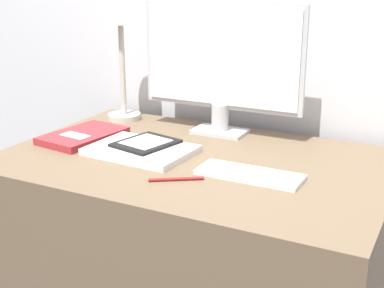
{
  "coord_description": "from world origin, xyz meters",
  "views": [
    {
      "loc": [
        0.67,
        -1.18,
        1.25
      ],
      "look_at": [
        0.02,
        0.08,
        0.8
      ],
      "focal_mm": 50.0,
      "sensor_mm": 36.0,
      "label": 1
    }
  ],
  "objects_px": {
    "notebook": "(83,136)",
    "pen": "(176,179)",
    "laptop": "(141,150)",
    "ereader": "(146,143)",
    "monitor": "(221,64)",
    "keyboard": "(250,174)",
    "desk_lamp": "(121,44)"
  },
  "relations": [
    {
      "from": "pen",
      "to": "desk_lamp",
      "type": "bearing_deg",
      "value": 135.98
    },
    {
      "from": "keyboard",
      "to": "pen",
      "type": "distance_m",
      "value": 0.19
    },
    {
      "from": "keyboard",
      "to": "ereader",
      "type": "relative_size",
      "value": 1.39
    },
    {
      "from": "laptop",
      "to": "ereader",
      "type": "relative_size",
      "value": 1.53
    },
    {
      "from": "ereader",
      "to": "notebook",
      "type": "bearing_deg",
      "value": 178.08
    },
    {
      "from": "monitor",
      "to": "ereader",
      "type": "distance_m",
      "value": 0.37
    },
    {
      "from": "monitor",
      "to": "notebook",
      "type": "relative_size",
      "value": 1.94
    },
    {
      "from": "monitor",
      "to": "keyboard",
      "type": "bearing_deg",
      "value": -54.69
    },
    {
      "from": "desk_lamp",
      "to": "pen",
      "type": "distance_m",
      "value": 0.7
    },
    {
      "from": "notebook",
      "to": "pen",
      "type": "bearing_deg",
      "value": -22.23
    },
    {
      "from": "laptop",
      "to": "notebook",
      "type": "height_order",
      "value": "notebook"
    },
    {
      "from": "notebook",
      "to": "pen",
      "type": "height_order",
      "value": "notebook"
    },
    {
      "from": "ereader",
      "to": "desk_lamp",
      "type": "distance_m",
      "value": 0.46
    },
    {
      "from": "desk_lamp",
      "to": "notebook",
      "type": "distance_m",
      "value": 0.38
    },
    {
      "from": "ereader",
      "to": "pen",
      "type": "relative_size",
      "value": 1.61
    },
    {
      "from": "ereader",
      "to": "keyboard",
      "type": "bearing_deg",
      "value": -9.38
    },
    {
      "from": "monitor",
      "to": "keyboard",
      "type": "xyz_separation_m",
      "value": [
        0.24,
        -0.33,
        -0.23
      ]
    },
    {
      "from": "laptop",
      "to": "pen",
      "type": "xyz_separation_m",
      "value": [
        0.2,
        -0.14,
        -0.01
      ]
    },
    {
      "from": "keyboard",
      "to": "notebook",
      "type": "relative_size",
      "value": 0.98
    },
    {
      "from": "monitor",
      "to": "laptop",
      "type": "relative_size",
      "value": 1.8
    },
    {
      "from": "notebook",
      "to": "pen",
      "type": "xyz_separation_m",
      "value": [
        0.44,
        -0.18,
        -0.01
      ]
    },
    {
      "from": "keyboard",
      "to": "laptop",
      "type": "bearing_deg",
      "value": 175.01
    },
    {
      "from": "keyboard",
      "to": "notebook",
      "type": "bearing_deg",
      "value": 173.61
    },
    {
      "from": "pen",
      "to": "keyboard",
      "type": "bearing_deg",
      "value": 35.72
    },
    {
      "from": "ereader",
      "to": "pen",
      "type": "height_order",
      "value": "ereader"
    },
    {
      "from": "laptop",
      "to": "desk_lamp",
      "type": "distance_m",
      "value": 0.49
    },
    {
      "from": "notebook",
      "to": "ereader",
      "type": "bearing_deg",
      "value": -1.92
    },
    {
      "from": "monitor",
      "to": "notebook",
      "type": "xyz_separation_m",
      "value": [
        -0.36,
        -0.27,
        -0.22
      ]
    },
    {
      "from": "keyboard",
      "to": "laptop",
      "type": "xyz_separation_m",
      "value": [
        -0.36,
        0.03,
        0.0
      ]
    },
    {
      "from": "pen",
      "to": "laptop",
      "type": "bearing_deg",
      "value": 144.04
    },
    {
      "from": "monitor",
      "to": "notebook",
      "type": "bearing_deg",
      "value": -143.74
    },
    {
      "from": "ereader",
      "to": "notebook",
      "type": "relative_size",
      "value": 0.71
    }
  ]
}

